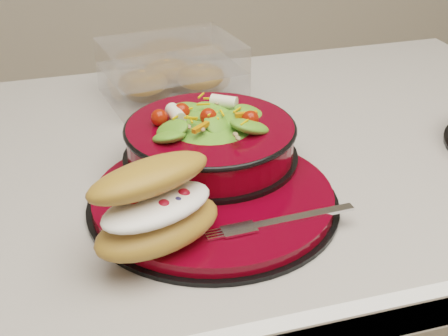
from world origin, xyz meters
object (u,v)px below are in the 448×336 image
object	(u,v)px
pastry_box	(171,71)
dinner_plate	(214,199)
fork	(284,220)
salad_bowl	(210,134)
croissant	(156,206)

from	to	relation	value
pastry_box	dinner_plate	bearing A→B (deg)	-102.24
dinner_plate	fork	distance (m)	0.11
dinner_plate	salad_bowl	world-z (taller)	salad_bowl
dinner_plate	fork	xyz separation A→B (m)	(0.06, -0.09, 0.01)
fork	salad_bowl	bearing A→B (deg)	10.78
croissant	fork	world-z (taller)	croissant
croissant	pastry_box	bearing A→B (deg)	53.50
dinner_plate	salad_bowl	bearing A→B (deg)	77.56
dinner_plate	fork	bearing A→B (deg)	-54.63
salad_bowl	croissant	distance (m)	0.19
fork	pastry_box	bearing A→B (deg)	1.69
croissant	pastry_box	xyz separation A→B (m)	(0.11, 0.44, -0.02)
dinner_plate	croissant	distance (m)	0.13
salad_bowl	pastry_box	bearing A→B (deg)	88.79
dinner_plate	pastry_box	distance (m)	0.37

